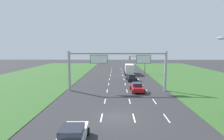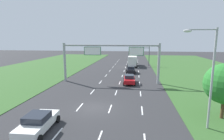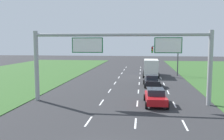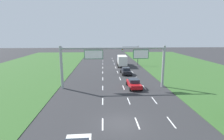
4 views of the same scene
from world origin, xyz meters
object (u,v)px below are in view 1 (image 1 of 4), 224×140
car_lead_silver (72,136)px  traffic_light_mast (138,61)px  sign_gantry (118,63)px  box_truck (129,69)px  car_mid_lane (137,87)px  car_near_red (132,78)px

car_lead_silver → traffic_light_mast: bearing=73.6°
car_lead_silver → traffic_light_mast: (9.97, 39.03, 3.09)m
sign_gantry → box_truck: bearing=80.0°
car_lead_silver → sign_gantry: (3.59, 17.70, 4.10)m
car_mid_lane → sign_gantry: (-3.39, 0.35, 4.12)m
car_near_red → car_mid_lane: bearing=-92.4°
car_mid_lane → sign_gantry: 5.34m
box_truck → sign_gantry: (-3.60, -20.32, 3.25)m
car_mid_lane → sign_gantry: bearing=172.0°
sign_gantry → traffic_light_mast: 22.29m
traffic_light_mast → box_truck: bearing=-160.1°
car_lead_silver → sign_gantry: bearing=76.5°
car_near_red → traffic_light_mast: 12.37m
car_near_red → sign_gantry: size_ratio=0.25×
car_mid_lane → box_truck: bearing=87.3°
car_lead_silver → car_mid_lane: car_lead_silver is taller
car_mid_lane → traffic_light_mast: 22.10m
box_truck → car_lead_silver: bearing=-99.5°
box_truck → sign_gantry: bearing=-98.8°
car_near_red → car_lead_silver: bearing=-106.7°
car_lead_silver → car_mid_lane: size_ratio=1.02×
car_lead_silver → sign_gantry: sign_gantry is taller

